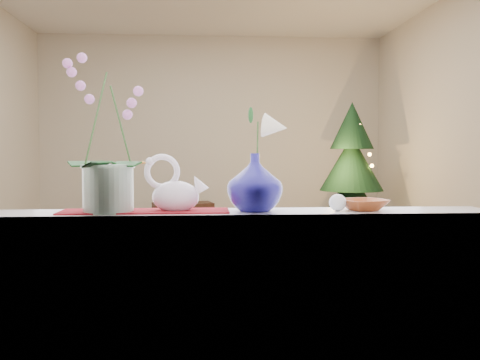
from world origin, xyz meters
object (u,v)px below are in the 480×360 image
object	(u,v)px
orchid_pot	(108,133)
amber_dish	(363,205)
paperweight	(338,203)
swan	(176,184)
xmas_tree	(351,178)
blue_vase	(255,178)
side_table	(183,224)

from	to	relation	value
orchid_pot	amber_dish	xyz separation A→B (m)	(1.08, 0.00, -0.31)
orchid_pot	paperweight	distance (m)	1.01
paperweight	amber_dish	size ratio (longest dim) A/B	0.44
amber_dish	orchid_pot	bearing A→B (deg)	-179.81
orchid_pot	swan	distance (m)	0.35
xmas_tree	orchid_pot	bearing A→B (deg)	-119.21
amber_dish	paperweight	bearing A→B (deg)	-167.77
orchid_pot	paperweight	world-z (taller)	orchid_pot
paperweight	xmas_tree	bearing A→B (deg)	73.28
swan	amber_dish	size ratio (longest dim) A/B	1.61
blue_vase	side_table	distance (m)	4.48
paperweight	side_table	bearing A→B (deg)	100.43
swan	amber_dish	distance (m)	0.81
swan	xmas_tree	world-z (taller)	xmas_tree
amber_dish	side_table	distance (m)	4.53
paperweight	xmas_tree	size ratio (longest dim) A/B	0.04
xmas_tree	swan	bearing A→B (deg)	-116.00
paperweight	side_table	distance (m)	4.53
orchid_pot	xmas_tree	size ratio (longest dim) A/B	0.38
swan	side_table	world-z (taller)	swan
side_table	amber_dish	bearing A→B (deg)	-90.22
orchid_pot	side_table	xyz separation A→B (m)	(0.15, 4.39, -0.98)
orchid_pot	paperweight	bearing A→B (deg)	-1.32
swan	amber_dish	world-z (taller)	swan
orchid_pot	blue_vase	distance (m)	0.64
blue_vase	amber_dish	world-z (taller)	blue_vase
amber_dish	swan	bearing A→B (deg)	178.89
swan	blue_vase	size ratio (longest dim) A/B	0.95
xmas_tree	side_table	size ratio (longest dim) A/B	2.40
blue_vase	orchid_pot	bearing A→B (deg)	-179.62
orchid_pot	blue_vase	world-z (taller)	orchid_pot
orchid_pot	amber_dish	world-z (taller)	orchid_pot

